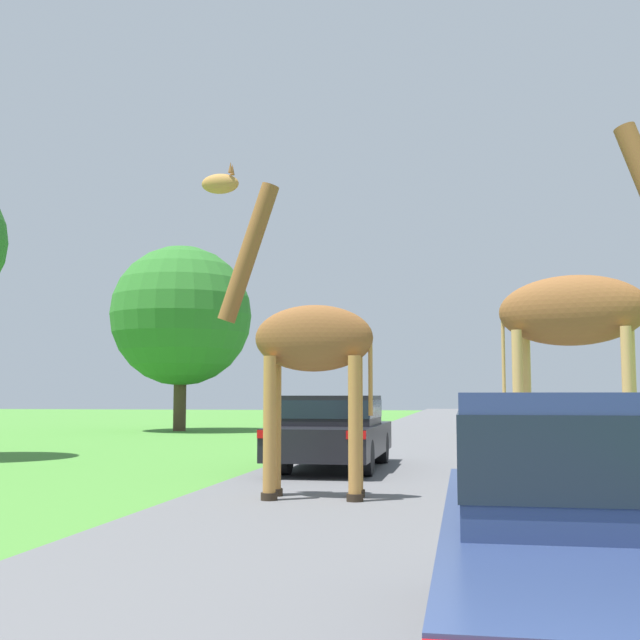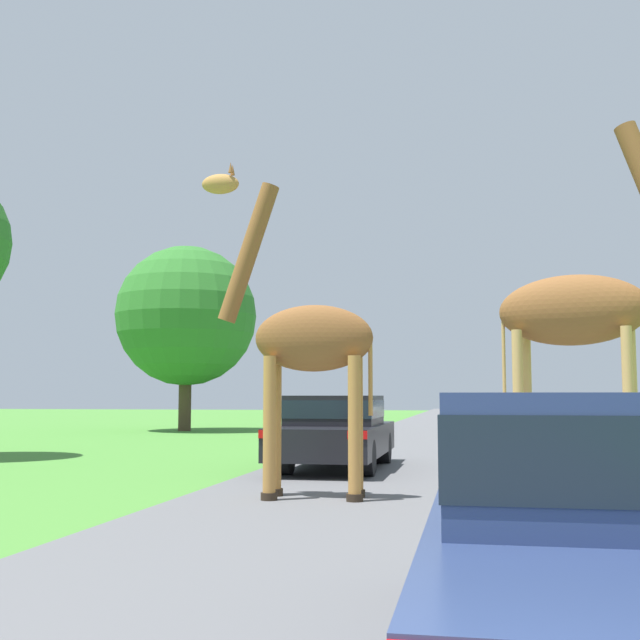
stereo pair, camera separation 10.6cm
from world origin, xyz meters
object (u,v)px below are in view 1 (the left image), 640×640
Objects in this scene: giraffe_near_road at (304,343)px; car_lead_maroon at (622,529)px; car_far_ahead at (490,414)px; giraffe_companion at (584,306)px; car_queue_left at (557,422)px; car_queue_right at (333,429)px; tree_centre_back at (181,316)px.

car_lead_maroon is (3.03, -6.98, -1.42)m from giraffe_near_road.
car_lead_maroon is 1.08× the size of car_far_ahead.
car_queue_left is at bearing -169.32° from giraffe_companion.
car_queue_right is 1.13× the size of car_far_ahead.
giraffe_companion is 1.29× the size of car_far_ahead.
giraffe_near_road is 1.02× the size of car_queue_right.
giraffe_near_road is at bearing -65.47° from tree_centre_back.
car_lead_maroon reaches higher than car_queue_right.
car_queue_right is at bearing -126.40° from car_queue_left.
car_far_ahead is at bearing -14.05° from giraffe_near_road.
tree_centre_back reaches higher than car_queue_right.
car_lead_maroon is 1.04× the size of car_queue_left.
giraffe_near_road is 1.11× the size of car_queue_left.
car_lead_maroon is at bearing 7.91° from giraffe_companion.
car_far_ahead is (0.14, 25.10, -0.00)m from car_lead_maroon.
giraffe_near_road is 1.16× the size of car_far_ahead.
car_lead_maroon is 25.10m from car_far_ahead.
car_queue_right is 0.62× the size of tree_centre_back.
car_far_ahead is (-0.73, 17.99, -1.89)m from giraffe_companion.
tree_centre_back is at bearing 169.26° from car_far_ahead.
giraffe_near_road reaches higher than car_queue_left.
giraffe_companion is 18.11m from car_far_ahead.
tree_centre_back is (-9.35, 20.49, 2.58)m from giraffe_near_road.
car_far_ahead is at bearing -10.74° from tree_centre_back.
car_queue_right is at bearing -122.38° from giraffe_companion.
tree_centre_back is at bearing 114.26° from car_lead_maroon.
car_queue_left is 6.69m from car_far_ahead.
giraffe_companion is at bearing -87.67° from car_far_ahead.
tree_centre_back is (-12.38, 27.47, 3.99)m from car_lead_maroon.
car_queue_right is (-4.24, 4.59, -1.90)m from giraffe_companion.
giraffe_companion is (3.89, 0.13, 0.47)m from giraffe_near_road.
giraffe_near_road is 18.45m from car_far_ahead.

